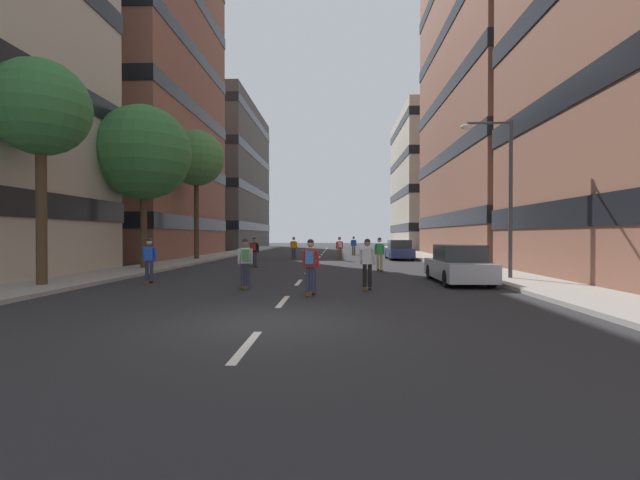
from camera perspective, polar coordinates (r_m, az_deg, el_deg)
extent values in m
plane|color=#28282B|center=(33.33, -0.35, -2.62)|extent=(143.42, 143.42, 0.00)
cube|color=#9E9991|center=(37.77, -13.91, -2.15)|extent=(2.89, 65.73, 0.14)
cube|color=#9E9991|center=(37.02, 13.93, -2.20)|extent=(2.89, 65.73, 0.14)
cube|color=silver|center=(7.73, -9.67, -13.58)|extent=(0.16, 2.20, 0.01)
cube|color=silver|center=(12.57, -4.88, -8.04)|extent=(0.16, 2.20, 0.01)
cube|color=silver|center=(17.50, -2.81, -5.58)|extent=(0.16, 2.20, 0.01)
cube|color=silver|center=(22.47, -1.66, -4.19)|extent=(0.16, 2.20, 0.01)
cube|color=silver|center=(27.44, -0.93, -3.31)|extent=(0.16, 2.20, 0.01)
cube|color=silver|center=(32.42, -0.43, -2.70)|extent=(0.16, 2.20, 0.01)
cube|color=silver|center=(37.41, -0.06, -2.25)|extent=(0.16, 2.20, 0.01)
cube|color=silver|center=(42.40, 0.23, -1.91)|extent=(0.16, 2.20, 0.01)
cube|color=silver|center=(47.39, 0.45, -1.64)|extent=(0.16, 2.20, 0.01)
cube|color=silver|center=(52.39, 0.63, -1.42)|extent=(0.16, 2.20, 0.01)
cube|color=silver|center=(57.38, 0.78, -1.24)|extent=(0.16, 2.20, 0.01)
cube|color=silver|center=(62.38, 0.90, -1.09)|extent=(0.16, 2.20, 0.01)
cube|color=brown|center=(43.18, -24.82, 17.48)|extent=(13.59, 18.00, 28.89)
cube|color=black|center=(41.33, -24.74, 1.96)|extent=(13.71, 18.12, 1.10)
cube|color=black|center=(41.72, -24.77, 8.59)|extent=(13.71, 18.12, 1.10)
cube|color=black|center=(42.66, -24.80, 15.01)|extent=(13.71, 18.12, 1.10)
cube|color=black|center=(44.10, -24.84, 21.08)|extent=(13.71, 18.12, 1.10)
cube|color=black|center=(46.01, -24.87, 26.70)|extent=(13.71, 18.12, 1.10)
cube|color=#4C4744|center=(67.03, -14.11, 7.91)|extent=(13.59, 23.46, 20.78)
cube|color=black|center=(66.51, -14.09, 1.68)|extent=(13.71, 23.58, 1.10)
cube|color=black|center=(66.80, -14.10, 6.14)|extent=(13.71, 23.58, 1.10)
cube|color=black|center=(67.50, -14.11, 10.53)|extent=(13.71, 23.58, 1.10)
cube|color=black|center=(68.58, -14.13, 14.81)|extent=(13.71, 23.58, 1.10)
cube|color=brown|center=(42.31, 25.52, 19.65)|extent=(13.59, 21.31, 31.44)
cube|color=black|center=(40.01, 25.43, 2.37)|extent=(13.71, 21.43, 1.10)
cube|color=black|center=(40.51, 25.47, 9.80)|extent=(13.71, 21.43, 1.10)
cube|color=black|center=(41.67, 25.50, 16.93)|extent=(13.71, 21.43, 1.10)
cube|color=black|center=(43.44, 25.54, 23.58)|extent=(13.71, 21.43, 1.10)
cube|color=#BCB29E|center=(66.14, 16.17, 7.37)|extent=(13.59, 18.82, 19.34)
cube|color=black|center=(65.69, 16.15, 1.50)|extent=(13.71, 18.94, 1.10)
cube|color=black|center=(65.94, 16.17, 5.70)|extent=(13.71, 18.94, 1.10)
cube|color=black|center=(66.54, 16.18, 9.85)|extent=(13.71, 18.94, 1.10)
cube|color=black|center=(67.48, 16.19, 13.91)|extent=(13.71, 18.94, 1.10)
cube|color=#B2B7BF|center=(18.11, 17.70, -3.73)|extent=(1.80, 4.40, 0.70)
cube|color=#2D3338|center=(17.92, 17.84, -1.63)|extent=(1.60, 2.10, 0.64)
cylinder|color=black|center=(19.34, 14.26, -4.06)|extent=(0.22, 0.64, 0.64)
cylinder|color=black|center=(19.73, 18.83, -3.98)|extent=(0.22, 0.64, 0.64)
cylinder|color=black|center=(16.52, 16.35, -4.87)|extent=(0.22, 0.64, 0.64)
cylinder|color=black|center=(16.98, 21.61, -4.74)|extent=(0.22, 0.64, 0.64)
cube|color=navy|center=(34.42, 10.34, -1.64)|extent=(1.80, 4.40, 0.70)
cube|color=#2D3338|center=(34.25, 10.37, -0.53)|extent=(1.60, 2.10, 0.64)
cylinder|color=black|center=(35.77, 8.74, -1.89)|extent=(0.22, 0.64, 0.64)
cylinder|color=black|center=(35.98, 11.28, -1.88)|extent=(0.22, 0.64, 0.64)
cylinder|color=black|center=(32.89, 9.31, -2.11)|extent=(0.22, 0.64, 0.64)
cylinder|color=black|center=(33.12, 12.06, -2.10)|extent=(0.22, 0.64, 0.64)
cylinder|color=#4C3823|center=(25.50, -22.14, 1.67)|extent=(0.36, 0.36, 4.47)
sphere|color=#387A3D|center=(25.89, -22.18, 10.58)|extent=(5.08, 5.08, 5.08)
cylinder|color=#4C3823|center=(33.75, -15.92, 2.80)|extent=(0.36, 0.36, 6.08)
sphere|color=#478442|center=(34.21, -15.94, 10.33)|extent=(4.14, 4.14, 4.14)
cylinder|color=#4C3823|center=(18.40, -32.75, 3.04)|extent=(0.36, 0.36, 5.12)
sphere|color=#387A3D|center=(18.93, -32.82, 14.43)|extent=(3.38, 3.38, 3.38)
cylinder|color=#3F3F44|center=(19.64, 23.75, 4.94)|extent=(0.16, 0.16, 6.50)
cylinder|color=#3F3F44|center=(19.83, 21.30, 14.13)|extent=(1.80, 0.10, 0.10)
ellipsoid|color=silver|center=(19.53, 18.72, 13.90)|extent=(0.50, 0.30, 0.24)
cube|color=brown|center=(26.10, -8.63, -3.35)|extent=(0.34, 0.92, 0.02)
cylinder|color=#D8BF4C|center=(26.40, -8.39, -3.41)|extent=(0.19, 0.10, 0.07)
cylinder|color=#D8BF4C|center=(25.80, -8.87, -3.51)|extent=(0.19, 0.10, 0.07)
cylinder|color=#2D334C|center=(26.10, -8.82, -2.45)|extent=(0.16, 0.16, 0.80)
cylinder|color=#2D334C|center=(26.04, -8.44, -2.45)|extent=(0.16, 0.16, 0.80)
cube|color=black|center=(26.04, -8.63, -0.97)|extent=(0.35, 0.25, 0.55)
cylinder|color=black|center=(26.17, -9.05, -1.02)|extent=(0.12, 0.24, 0.55)
cylinder|color=black|center=(26.02, -8.14, -1.03)|extent=(0.12, 0.24, 0.55)
sphere|color=#997051|center=(26.05, -8.62, 0.03)|extent=(0.22, 0.22, 0.22)
sphere|color=black|center=(26.05, -8.62, 0.14)|extent=(0.21, 0.21, 0.21)
cube|color=#A52626|center=(25.87, -8.77, -0.91)|extent=(0.28, 0.20, 0.40)
cube|color=brown|center=(18.49, -21.52, -5.04)|extent=(0.28, 0.91, 0.02)
cylinder|color=#D8BF4C|center=(18.80, -21.20, -5.09)|extent=(0.19, 0.09, 0.07)
cylinder|color=#D8BF4C|center=(18.20, -21.84, -5.29)|extent=(0.19, 0.09, 0.07)
cylinder|color=#2D334C|center=(18.48, -21.79, -3.76)|extent=(0.15, 0.15, 0.80)
cylinder|color=#2D334C|center=(18.43, -21.26, -3.78)|extent=(0.15, 0.15, 0.80)
cube|color=blue|center=(18.42, -21.53, -1.68)|extent=(0.34, 0.23, 0.55)
cylinder|color=blue|center=(18.54, -22.12, -1.75)|extent=(0.11, 0.24, 0.55)
cylinder|color=blue|center=(18.40, -20.83, -1.76)|extent=(0.11, 0.24, 0.55)
sphere|color=beige|center=(18.42, -21.52, -0.26)|extent=(0.22, 0.22, 0.22)
sphere|color=black|center=(18.42, -21.52, -0.10)|extent=(0.21, 0.21, 0.21)
cube|color=brown|center=(15.26, 6.22, -6.20)|extent=(0.40, 0.92, 0.02)
cylinder|color=#D8BF4C|center=(15.58, 6.41, -6.24)|extent=(0.19, 0.11, 0.07)
cylinder|color=#D8BF4C|center=(14.95, 6.02, -6.53)|extent=(0.19, 0.11, 0.07)
cylinder|color=black|center=(15.23, 5.89, -4.66)|extent=(0.17, 0.17, 0.80)
cylinder|color=black|center=(15.20, 6.56, -4.67)|extent=(0.17, 0.17, 0.80)
cube|color=white|center=(15.17, 6.22, -2.12)|extent=(0.36, 0.27, 0.55)
cylinder|color=white|center=(15.25, 5.44, -2.21)|extent=(0.14, 0.24, 0.55)
cylinder|color=white|center=(15.18, 7.08, -2.23)|extent=(0.14, 0.24, 0.55)
sphere|color=#997051|center=(15.17, 6.24, -0.40)|extent=(0.22, 0.22, 0.22)
sphere|color=black|center=(15.17, 6.24, -0.22)|extent=(0.21, 0.21, 0.21)
cube|color=brown|center=(23.19, 7.83, -3.86)|extent=(0.30, 0.92, 0.02)
cylinder|color=#D8BF4C|center=(23.51, 7.67, -3.91)|extent=(0.19, 0.09, 0.07)
cylinder|color=#D8BF4C|center=(22.88, 7.99, -4.03)|extent=(0.19, 0.09, 0.07)
cylinder|color=tan|center=(23.14, 7.61, -2.84)|extent=(0.15, 0.15, 0.80)
cylinder|color=tan|center=(23.18, 8.05, -2.84)|extent=(0.15, 0.15, 0.80)
cube|color=green|center=(23.13, 7.83, -1.17)|extent=(0.34, 0.23, 0.55)
cylinder|color=green|center=(23.14, 7.28, -1.24)|extent=(0.11, 0.24, 0.55)
cylinder|color=green|center=(23.23, 8.34, -1.23)|extent=(0.11, 0.24, 0.55)
sphere|color=beige|center=(23.14, 7.83, -0.04)|extent=(0.22, 0.22, 0.22)
sphere|color=black|center=(23.14, 7.83, 0.08)|extent=(0.21, 0.21, 0.21)
cube|color=brown|center=(33.41, -3.48, -2.47)|extent=(0.37, 0.92, 0.02)
cylinder|color=#D8BF4C|center=(33.72, -3.32, -2.52)|extent=(0.19, 0.10, 0.07)
cylinder|color=#D8BF4C|center=(33.10, -3.64, -2.58)|extent=(0.19, 0.10, 0.07)
cylinder|color=#2D334C|center=(33.41, -3.63, -1.76)|extent=(0.16, 0.16, 0.80)
cylinder|color=#2D334C|center=(33.36, -3.33, -1.77)|extent=(0.16, 0.16, 0.80)
cube|color=orange|center=(33.37, -3.48, -0.61)|extent=(0.35, 0.26, 0.55)
cylinder|color=orange|center=(33.48, -3.82, -0.65)|extent=(0.13, 0.24, 0.55)
cylinder|color=orange|center=(33.35, -3.09, -0.65)|extent=(0.13, 0.24, 0.55)
sphere|color=#997051|center=(33.38, -3.47, 0.17)|extent=(0.22, 0.22, 0.22)
sphere|color=black|center=(33.38, -3.47, 0.26)|extent=(0.21, 0.21, 0.21)
cube|color=brown|center=(13.83, -1.26, -6.91)|extent=(0.28, 0.91, 0.02)
cylinder|color=#D8BF4C|center=(14.15, -1.05, -6.93)|extent=(0.19, 0.09, 0.07)
cylinder|color=#D8BF4C|center=(13.53, -1.47, -7.29)|extent=(0.19, 0.09, 0.07)
cylinder|color=#2D334C|center=(13.80, -1.63, -5.21)|extent=(0.15, 0.15, 0.80)
cylinder|color=#2D334C|center=(13.77, -0.88, -5.22)|extent=(0.15, 0.15, 0.80)
cube|color=red|center=(13.73, -1.26, -2.41)|extent=(0.34, 0.23, 0.55)
cylinder|color=red|center=(13.82, -2.13, -2.51)|extent=(0.11, 0.24, 0.55)
cylinder|color=red|center=(13.75, -0.32, -2.52)|extent=(0.11, 0.24, 0.55)
sphere|color=tan|center=(13.73, -1.24, -0.51)|extent=(0.22, 0.22, 0.22)
sphere|color=black|center=(13.73, -1.24, -0.30)|extent=(0.21, 0.21, 0.21)
cube|color=#3F72BF|center=(13.55, -1.37, -2.33)|extent=(0.27, 0.18, 0.40)
cube|color=brown|center=(41.18, 4.44, -1.88)|extent=(0.40, 0.92, 0.02)
cylinder|color=#D8BF4C|center=(41.50, 4.52, -1.93)|extent=(0.19, 0.11, 0.07)
cylinder|color=#D8BF4C|center=(40.87, 4.35, -1.97)|extent=(0.19, 0.11, 0.07)
cylinder|color=#594C47|center=(41.18, 4.31, -1.31)|extent=(0.17, 0.17, 0.80)
cylinder|color=#594C47|center=(41.15, 4.56, -1.31)|extent=(0.17, 0.17, 0.80)
cube|color=blue|center=(41.15, 4.44, -0.37)|extent=(0.36, 0.27, 0.55)
cylinder|color=blue|center=(41.24, 4.15, -0.40)|extent=(0.14, 0.24, 0.55)
cylinder|color=blue|center=(41.16, 4.75, -0.41)|extent=(0.14, 0.24, 0.55)
sphere|color=beige|center=(41.16, 4.44, 0.27)|extent=(0.22, 0.22, 0.22)
sphere|color=black|center=(41.16, 4.44, 0.33)|extent=(0.21, 0.21, 0.21)
cube|color=brown|center=(15.75, -9.79, -6.00)|extent=(0.39, 0.92, 0.02)
cylinder|color=#D8BF4C|center=(16.07, -9.80, -6.03)|extent=(0.19, 0.11, 0.07)
cylinder|color=#D8BF4C|center=(15.44, -9.78, -6.31)|extent=(0.19, 0.11, 0.07)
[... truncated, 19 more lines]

